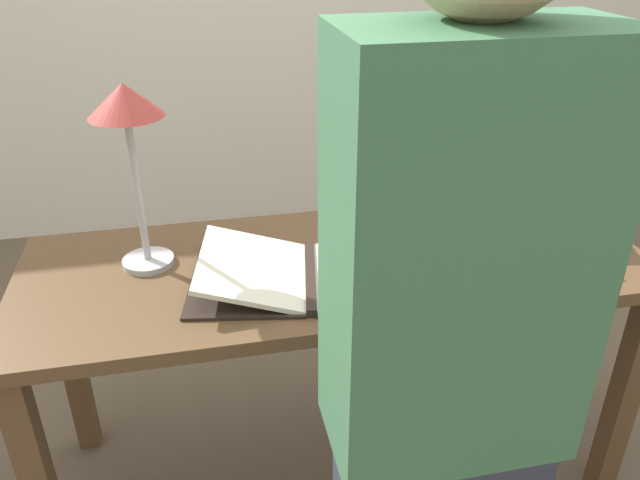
{
  "coord_description": "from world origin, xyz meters",
  "views": [
    {
      "loc": [
        -0.33,
        -1.34,
        1.51
      ],
      "look_at": [
        -0.05,
        -0.03,
        0.8
      ],
      "focal_mm": 35.0,
      "sensor_mm": 36.0,
      "label": 1
    }
  ],
  "objects_px": {
    "reading_lamp": "(128,123)",
    "book_standing_upright": "(484,185)",
    "open_book": "(310,272)",
    "coffee_mug": "(415,262)",
    "person_reader": "(442,412)",
    "book_stack_tall": "(536,204)"
  },
  "relations": [
    {
      "from": "book_standing_upright",
      "to": "person_reader",
      "type": "height_order",
      "value": "person_reader"
    },
    {
      "from": "book_stack_tall",
      "to": "person_reader",
      "type": "bearing_deg",
      "value": -128.04
    },
    {
      "from": "open_book",
      "to": "coffee_mug",
      "type": "xyz_separation_m",
      "value": [
        0.25,
        -0.04,
        0.02
      ]
    },
    {
      "from": "open_book",
      "to": "person_reader",
      "type": "bearing_deg",
      "value": -69.96
    },
    {
      "from": "coffee_mug",
      "to": "book_standing_upright",
      "type": "bearing_deg",
      "value": 38.16
    },
    {
      "from": "reading_lamp",
      "to": "coffee_mug",
      "type": "xyz_separation_m",
      "value": [
        0.63,
        -0.2,
        -0.32
      ]
    },
    {
      "from": "book_stack_tall",
      "to": "coffee_mug",
      "type": "height_order",
      "value": "book_stack_tall"
    },
    {
      "from": "reading_lamp",
      "to": "coffee_mug",
      "type": "bearing_deg",
      "value": -17.57
    },
    {
      "from": "open_book",
      "to": "reading_lamp",
      "type": "relative_size",
      "value": 1.36
    },
    {
      "from": "reading_lamp",
      "to": "person_reader",
      "type": "distance_m",
      "value": 0.92
    },
    {
      "from": "book_stack_tall",
      "to": "person_reader",
      "type": "xyz_separation_m",
      "value": [
        -0.57,
        -0.73,
        0.02
      ]
    },
    {
      "from": "book_standing_upright",
      "to": "coffee_mug",
      "type": "distance_m",
      "value": 0.34
    },
    {
      "from": "book_standing_upright",
      "to": "open_book",
      "type": "bearing_deg",
      "value": -156.88
    },
    {
      "from": "open_book",
      "to": "person_reader",
      "type": "xyz_separation_m",
      "value": [
        0.1,
        -0.57,
        0.06
      ]
    },
    {
      "from": "book_standing_upright",
      "to": "person_reader",
      "type": "distance_m",
      "value": 0.84
    },
    {
      "from": "book_standing_upright",
      "to": "book_stack_tall",
      "type": "bearing_deg",
      "value": 4.39
    },
    {
      "from": "reading_lamp",
      "to": "book_standing_upright",
      "type": "bearing_deg",
      "value": 0.31
    },
    {
      "from": "book_standing_upright",
      "to": "coffee_mug",
      "type": "xyz_separation_m",
      "value": [
        -0.26,
        -0.21,
        -0.09
      ]
    },
    {
      "from": "open_book",
      "to": "reading_lamp",
      "type": "xyz_separation_m",
      "value": [
        -0.38,
        0.16,
        0.35
      ]
    },
    {
      "from": "person_reader",
      "to": "book_stack_tall",
      "type": "bearing_deg",
      "value": -128.04
    },
    {
      "from": "open_book",
      "to": "book_standing_upright",
      "type": "bearing_deg",
      "value": 28.04
    },
    {
      "from": "book_standing_upright",
      "to": "reading_lamp",
      "type": "distance_m",
      "value": 0.92
    }
  ]
}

